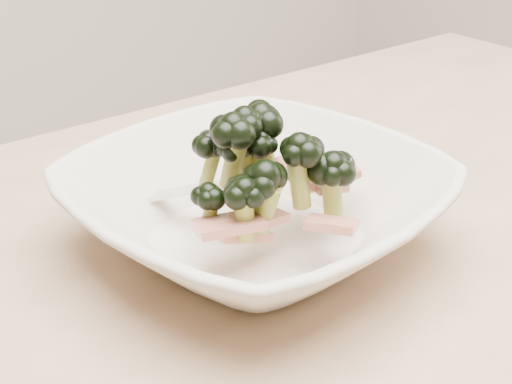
% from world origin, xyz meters
% --- Properties ---
extents(dining_table, '(1.20, 0.80, 0.75)m').
position_xyz_m(dining_table, '(0.00, 0.00, 0.65)').
color(dining_table, tan).
rests_on(dining_table, ground).
extents(broccoli_dish, '(0.34, 0.34, 0.13)m').
position_xyz_m(broccoli_dish, '(-0.09, 0.06, 0.79)').
color(broccoli_dish, beige).
rests_on(broccoli_dish, dining_table).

